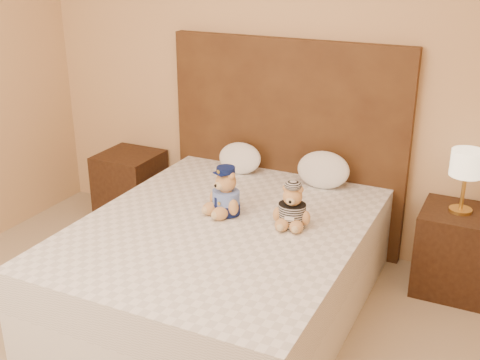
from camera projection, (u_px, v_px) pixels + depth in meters
name	position (u px, v px, depth m)	size (l,w,h in m)	color
room_walls	(136.00, 19.00, 2.48)	(4.04, 4.52, 2.72)	tan
bed	(223.00, 264.00, 3.66)	(1.60, 2.00, 0.55)	white
headboard	(286.00, 144.00, 4.33)	(1.75, 0.08, 1.50)	#513218
nightstand_left	(131.00, 186.00, 4.84)	(0.45, 0.45, 0.55)	#372111
nightstand_right	(454.00, 251.00, 3.83)	(0.45, 0.45, 0.55)	#372111
lamp	(467.00, 166.00, 3.62)	(0.20, 0.20, 0.40)	gold
teddy_police	(226.00, 191.00, 3.64)	(0.26, 0.25, 0.30)	#C2834B
teddy_prisoner	(292.00, 206.00, 3.48)	(0.23, 0.22, 0.26)	#C2834B
pillow_left	(240.00, 157.00, 4.33)	(0.33, 0.21, 0.23)	white
pillow_right	(323.00, 168.00, 4.07)	(0.37, 0.24, 0.26)	white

